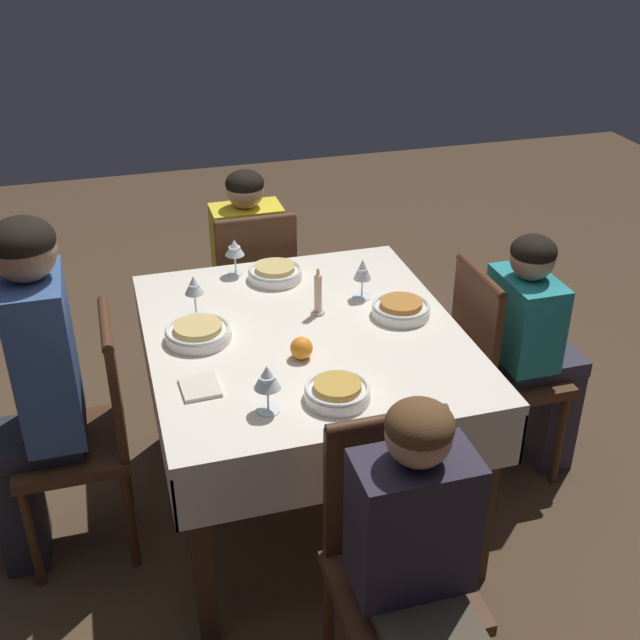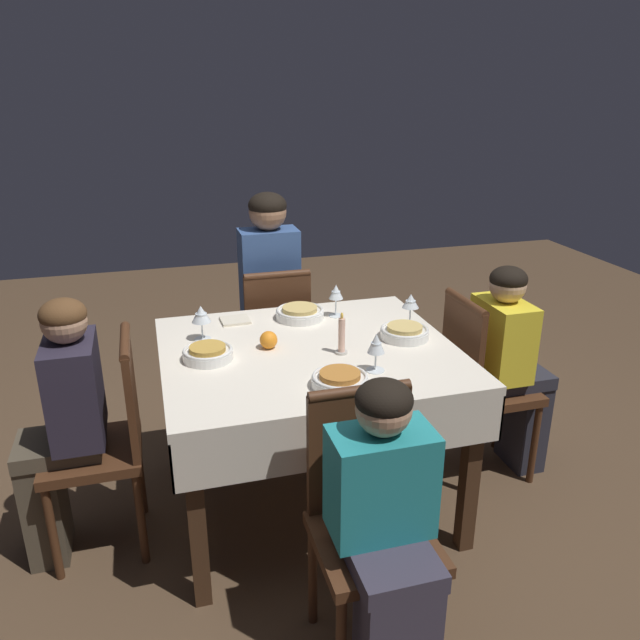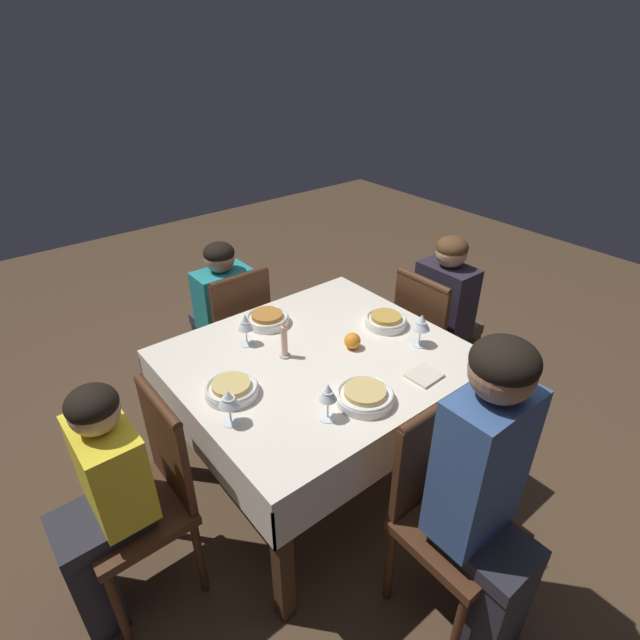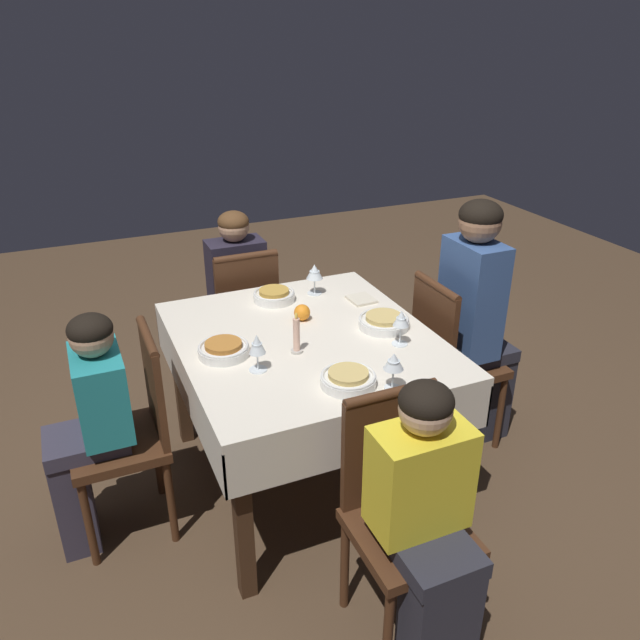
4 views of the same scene
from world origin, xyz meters
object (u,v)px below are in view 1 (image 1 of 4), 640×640
object	(u,v)px
chair_west	(395,557)
candle_centerpiece	(318,296)
chair_east	(254,293)
bowl_east	(276,272)
wine_glass_north	(194,287)
napkin_red_folded	(200,387)
person_adult_denim	(33,381)
bowl_north	(198,332)
bowl_south	(401,308)
person_child_dark	(419,575)
chair_south	(496,363)
wine_glass_south	(362,271)
wine_glass_east	(235,249)
person_child_teal	(535,345)
chair_north	(88,428)
orange_fruit	(301,348)
dining_table	(304,355)
bowl_west	(337,391)
wine_glass_west	(267,379)
person_child_yellow	(246,264)

from	to	relation	value
chair_west	candle_centerpiece	size ratio (longest dim) A/B	5.08
chair_east	bowl_east	size ratio (longest dim) A/B	4.33
wine_glass_north	napkin_red_folded	xyz separation A→B (m)	(-0.46, 0.06, -0.10)
person_adult_denim	napkin_red_folded	world-z (taller)	person_adult_denim
bowl_north	bowl_south	size ratio (longest dim) A/B	1.08
chair_west	person_child_dark	world-z (taller)	person_child_dark
chair_south	wine_glass_south	distance (m)	0.62
chair_east	bowl_south	bearing A→B (deg)	115.01
wine_glass_east	candle_centerpiece	distance (m)	0.45
person_child_teal	bowl_east	bearing A→B (deg)	64.61
chair_north	orange_fruit	world-z (taller)	chair_north
chair_south	bowl_east	xyz separation A→B (m)	(0.42, 0.74, 0.28)
dining_table	wine_glass_east	xyz separation A→B (m)	(0.50, 0.14, 0.20)
dining_table	chair_north	world-z (taller)	chair_north
person_child_dark	wine_glass_north	world-z (taller)	person_child_dark
chair_west	bowl_east	distance (m)	1.26
bowl_south	bowl_west	distance (m)	0.56
chair_north	person_adult_denim	world-z (taller)	person_adult_denim
napkin_red_folded	chair_north	bearing A→B (deg)	54.62
dining_table	chair_south	distance (m)	0.76
bowl_north	wine_glass_west	xyz separation A→B (m)	(-0.45, -0.13, 0.08)
orange_fruit	chair_east	bearing A→B (deg)	-2.21
bowl_south	chair_north	bearing A→B (deg)	90.58
chair_east	bowl_east	world-z (taller)	chair_east
chair_south	bowl_north	distance (m)	1.12
person_child_dark	wine_glass_east	xyz separation A→B (m)	(1.46, 0.17, 0.27)
person_child_yellow	bowl_west	xyz separation A→B (m)	(-1.37, -0.01, 0.21)
chair_east	person_child_yellow	size ratio (longest dim) A/B	0.87
napkin_red_folded	chair_east	bearing A→B (deg)	-19.64
person_child_yellow	orange_fruit	world-z (taller)	person_child_yellow
bowl_north	wine_glass_north	world-z (taller)	wine_glass_north
dining_table	wine_glass_south	size ratio (longest dim) A/B	7.80
wine_glass_north	wine_glass_east	bearing A→B (deg)	-34.34
bowl_east	wine_glass_east	world-z (taller)	wine_glass_east
candle_centerpiece	person_child_teal	bearing A→B (deg)	-98.28
wine_glass_south	bowl_west	distance (m)	0.66
wine_glass_east	wine_glass_west	distance (m)	0.91
person_child_dark	napkin_red_folded	world-z (taller)	person_child_dark
chair_south	person_child_dark	distance (m)	1.19
person_child_teal	person_child_dark	bearing A→B (deg)	137.94
wine_glass_north	person_child_dark	bearing A→B (deg)	-162.73
person_adult_denim	person_child_teal	bearing A→B (deg)	89.54
chair_north	napkin_red_folded	xyz separation A→B (m)	(-0.25, -0.35, 0.26)
chair_north	candle_centerpiece	world-z (taller)	candle_centerpiece
chair_south	wine_glass_north	distance (m)	1.15
bowl_south	candle_centerpiece	bearing A→B (deg)	71.18
person_adult_denim	bowl_west	bearing A→B (deg)	64.57
person_child_dark	bowl_west	xyz separation A→B (m)	(0.55, 0.04, 0.19)
person_child_teal	candle_centerpiece	size ratio (longest dim) A/B	5.70
wine_glass_north	bowl_south	size ratio (longest dim) A/B	0.75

